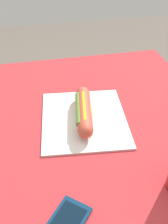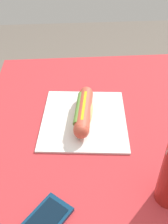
% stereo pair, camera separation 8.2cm
% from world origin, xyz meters
% --- Properties ---
extents(dining_table, '(1.01, 0.77, 0.72)m').
position_xyz_m(dining_table, '(0.00, 0.00, 0.57)').
color(dining_table, brown).
rests_on(dining_table, ground).
extents(paper_wrapper, '(0.33, 0.30, 0.01)m').
position_xyz_m(paper_wrapper, '(0.06, 0.06, 0.73)').
color(paper_wrapper, silver).
rests_on(paper_wrapper, dining_table).
extents(hot_dog, '(0.24, 0.08, 0.05)m').
position_xyz_m(hot_dog, '(0.06, 0.06, 0.76)').
color(hot_dog, '#DBB26B').
rests_on(hot_dog, paper_wrapper).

